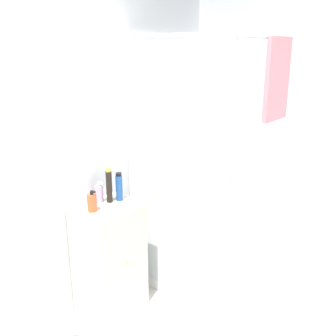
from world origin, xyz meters
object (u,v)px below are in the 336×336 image
object	(u,v)px
sink	(22,303)
shampoo_bottle_tall_black	(109,186)
shampoo_bottle_blue	(119,187)
soap_dispenser	(92,203)
lotion_bottle_white	(99,193)

from	to	relation	value
sink	shampoo_bottle_tall_black	world-z (taller)	shampoo_bottle_tall_black
sink	shampoo_bottle_blue	xyz separation A→B (m)	(1.00, 0.25, 0.32)
soap_dispenser	lotion_bottle_white	world-z (taller)	lotion_bottle_white
sink	shampoo_bottle_blue	distance (m)	1.08
shampoo_bottle_blue	soap_dispenser	bearing A→B (deg)	179.13
soap_dispenser	lotion_bottle_white	xyz separation A→B (m)	(0.15, 0.09, 0.00)
shampoo_bottle_tall_black	lotion_bottle_white	world-z (taller)	shampoo_bottle_tall_black
shampoo_bottle_tall_black	shampoo_bottle_blue	distance (m)	0.08
shampoo_bottle_blue	lotion_bottle_white	size ratio (longest dim) A/B	1.35
sink	shampoo_bottle_blue	world-z (taller)	shampoo_bottle_blue
shampoo_bottle_tall_black	shampoo_bottle_blue	xyz separation A→B (m)	(0.07, -0.03, -0.02)
lotion_bottle_white	shampoo_bottle_blue	bearing A→B (deg)	-38.15
soap_dispenser	lotion_bottle_white	bearing A→B (deg)	30.90
soap_dispenser	shampoo_bottle_tall_black	distance (m)	0.21
soap_dispenser	shampoo_bottle_blue	xyz separation A→B (m)	(0.26, -0.00, 0.04)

